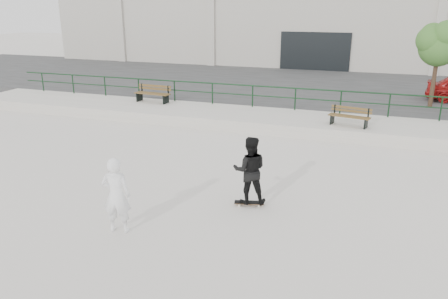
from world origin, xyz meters
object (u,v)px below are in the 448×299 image
at_px(standing_skater, 250,170).
at_px(bench_left, 153,94).
at_px(seated_skater, 116,195).
at_px(bench_right, 350,117).
at_px(skateboard, 249,203).
at_px(tree, 440,42).

bearing_deg(standing_skater, bench_left, -66.07).
bearing_deg(seated_skater, bench_right, -128.14).
relative_size(bench_right, standing_skater, 0.92).
height_order(skateboard, seated_skater, seated_skater).
xyz_separation_m(bench_left, bench_right, (9.44, -1.41, -0.05)).
height_order(bench_right, seated_skater, seated_skater).
relative_size(tree, seated_skater, 2.15).
height_order(bench_left, bench_right, bench_left).
distance_m(bench_right, seated_skater, 10.64).
distance_m(bench_left, seated_skater, 12.06).
bearing_deg(skateboard, standing_skater, 57.18).
distance_m(skateboard, standing_skater, 0.93).
xyz_separation_m(bench_right, seated_skater, (-4.55, -9.61, 0.05)).
relative_size(bench_right, tree, 0.42).
relative_size(bench_right, seated_skater, 0.91).
xyz_separation_m(tree, standing_skater, (-5.45, -12.08, -2.45)).
bearing_deg(seated_skater, skateboard, -149.95).
bearing_deg(bench_left, tree, 18.74).
relative_size(skateboard, seated_skater, 0.44).
bearing_deg(seated_skater, bench_left, -78.91).
bearing_deg(standing_skater, bench_right, -122.11).
height_order(standing_skater, seated_skater, standing_skater).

